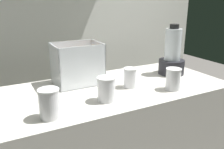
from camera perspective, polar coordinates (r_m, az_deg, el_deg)
name	(u,v)px	position (r m, az deg, el deg)	size (l,w,h in m)	color
back_wall_unit	(68,16)	(2.04, -10.52, 13.48)	(2.60, 0.24, 2.50)	silver
carrot_display_bin	(77,72)	(1.48, -8.35, 0.68)	(0.28, 0.21, 0.25)	white
blender_pitcher	(172,56)	(1.70, 14.14, 4.25)	(0.18, 0.18, 0.34)	black
juice_cup_mango_far_left	(49,105)	(1.08, -14.71, -7.04)	(0.09, 0.09, 0.14)	white
juice_cup_pomegranate_left	(106,90)	(1.22, -1.34, -3.69)	(0.10, 0.10, 0.13)	white
juice_cup_orange_middle	(130,78)	(1.42, 4.32, -0.94)	(0.08, 0.08, 0.12)	white
juice_cup_pomegranate_right	(173,80)	(1.42, 14.37, -1.25)	(0.09, 0.09, 0.13)	white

